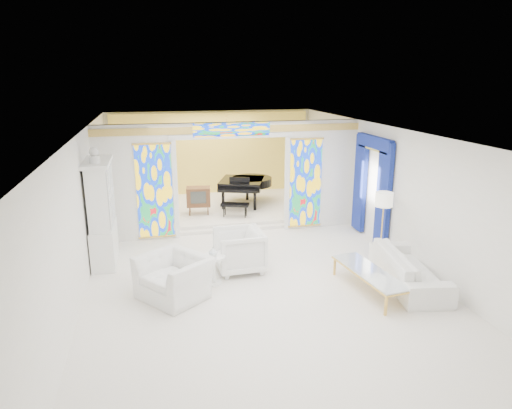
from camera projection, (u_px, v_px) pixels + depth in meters
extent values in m
plane|color=white|center=(248.00, 260.00, 10.67)|extent=(12.00, 12.00, 0.00)
cube|color=white|center=(247.00, 131.00, 9.85)|extent=(7.00, 12.00, 0.02)
cube|color=white|center=(212.00, 155.00, 15.89)|extent=(7.00, 0.02, 3.00)
cube|color=white|center=(371.00, 346.00, 4.64)|extent=(7.00, 0.02, 3.00)
cube|color=white|center=(84.00, 208.00, 9.50)|extent=(0.02, 12.00, 3.00)
cube|color=white|center=(389.00, 189.00, 11.02)|extent=(0.02, 12.00, 3.00)
cube|color=white|center=(135.00, 184.00, 11.59)|extent=(2.00, 0.18, 3.00)
cube|color=white|center=(320.00, 174.00, 12.68)|extent=(2.00, 0.18, 3.00)
cube|color=white|center=(231.00, 130.00, 11.78)|extent=(3.00, 0.18, 0.40)
cube|color=white|center=(176.00, 190.00, 11.77)|extent=(0.12, 0.06, 2.60)
cube|color=white|center=(287.00, 184.00, 12.42)|extent=(0.12, 0.06, 2.60)
cube|color=white|center=(232.00, 136.00, 11.73)|extent=(3.24, 0.06, 0.12)
cube|color=#ECB858|center=(232.00, 129.00, 11.68)|extent=(7.00, 0.05, 0.18)
cube|color=gold|center=(155.00, 191.00, 11.65)|extent=(0.90, 0.04, 2.40)
cube|color=gold|center=(305.00, 183.00, 12.53)|extent=(0.90, 0.04, 2.40)
cube|color=gold|center=(232.00, 130.00, 11.67)|extent=(2.00, 0.04, 0.34)
cube|color=white|center=(221.00, 208.00, 14.49)|extent=(6.80, 3.80, 0.18)
cube|color=#EFD753|center=(212.00, 155.00, 15.77)|extent=(6.70, 0.10, 2.90)
cylinder|color=gold|center=(226.00, 131.00, 13.77)|extent=(0.48, 0.48, 0.30)
cube|color=navy|center=(384.00, 195.00, 11.09)|extent=(0.12, 0.55, 2.60)
cube|color=navy|center=(360.00, 183.00, 12.31)|extent=(0.12, 0.55, 2.60)
cube|color=navy|center=(375.00, 142.00, 11.37)|extent=(0.14, 1.70, 0.30)
cube|color=gold|center=(374.00, 149.00, 11.42)|extent=(0.12, 1.50, 0.06)
cube|color=white|center=(105.00, 244.00, 10.41)|extent=(0.50, 1.40, 0.90)
cube|color=white|center=(100.00, 195.00, 10.10)|extent=(0.44, 1.30, 1.40)
cube|color=silver|center=(111.00, 194.00, 10.15)|extent=(0.01, 1.20, 1.30)
cube|color=white|center=(97.00, 162.00, 9.89)|extent=(0.56, 1.46, 0.08)
cylinder|color=white|center=(95.00, 159.00, 9.53)|extent=(0.22, 0.22, 0.16)
sphere|color=white|center=(94.00, 152.00, 9.49)|extent=(0.20, 0.20, 0.20)
imported|color=white|center=(174.00, 277.00, 8.78)|extent=(1.65, 1.67, 0.82)
imported|color=white|center=(239.00, 250.00, 9.96)|extent=(1.06, 1.03, 0.93)
imported|color=white|center=(409.00, 268.00, 9.35)|extent=(1.30, 2.50, 0.70)
cylinder|color=white|center=(213.00, 257.00, 9.27)|extent=(0.60, 0.60, 0.04)
cylinder|color=white|center=(214.00, 270.00, 9.35)|extent=(0.10, 0.10, 0.58)
cylinder|color=white|center=(214.00, 283.00, 9.43)|extent=(0.40, 0.40, 0.03)
imported|color=white|center=(213.00, 251.00, 9.24)|extent=(0.19, 0.19, 0.19)
cube|color=silver|center=(370.00, 272.00, 8.99)|extent=(0.80, 1.99, 0.04)
cube|color=gold|center=(370.00, 273.00, 8.99)|extent=(0.84, 2.03, 0.03)
cube|color=gold|center=(386.00, 305.00, 8.13)|extent=(0.05, 0.05, 0.40)
cube|color=gold|center=(409.00, 301.00, 8.29)|extent=(0.05, 0.05, 0.40)
cube|color=gold|center=(335.00, 266.00, 9.80)|extent=(0.05, 0.05, 0.40)
cube|color=gold|center=(355.00, 263.00, 9.96)|extent=(0.05, 0.05, 0.40)
cylinder|color=gold|center=(379.00, 259.00, 10.66)|extent=(0.29, 0.29, 0.03)
cylinder|color=gold|center=(382.00, 230.00, 10.46)|extent=(0.03, 0.03, 1.48)
cylinder|color=white|center=(384.00, 199.00, 10.26)|extent=(0.41, 0.41, 0.32)
cube|color=black|center=(242.00, 183.00, 14.45)|extent=(1.70, 1.75, 0.25)
cylinder|color=black|center=(252.00, 181.00, 14.71)|extent=(1.66, 1.66, 0.25)
cube|color=black|center=(238.00, 191.00, 13.68)|extent=(1.23, 0.67, 0.09)
cube|color=beige|center=(237.00, 191.00, 13.61)|extent=(1.08, 0.47, 0.03)
cube|color=black|center=(239.00, 181.00, 13.92)|extent=(0.60, 0.24, 0.22)
cube|color=black|center=(235.00, 205.00, 13.25)|extent=(0.87, 0.57, 0.07)
cylinder|color=black|center=(223.00, 200.00, 14.02)|extent=(0.12, 0.12, 0.56)
cylinder|color=black|center=(255.00, 201.00, 13.90)|extent=(0.12, 0.12, 0.56)
cylinder|color=black|center=(247.00, 192.00, 15.06)|extent=(0.12, 0.12, 0.56)
cube|color=#54381E|center=(198.00, 197.00, 13.47)|extent=(0.74, 0.55, 0.56)
cube|color=#333835|center=(198.00, 197.00, 13.24)|extent=(0.45, 0.07, 0.36)
cone|color=#54381E|center=(190.00, 212.00, 13.39)|extent=(0.04, 0.04, 0.25)
cone|color=#54381E|center=(208.00, 211.00, 13.45)|extent=(0.04, 0.04, 0.25)
cone|color=#54381E|center=(190.00, 208.00, 13.71)|extent=(0.04, 0.04, 0.25)
cone|color=#54381E|center=(208.00, 208.00, 13.77)|extent=(0.04, 0.04, 0.25)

